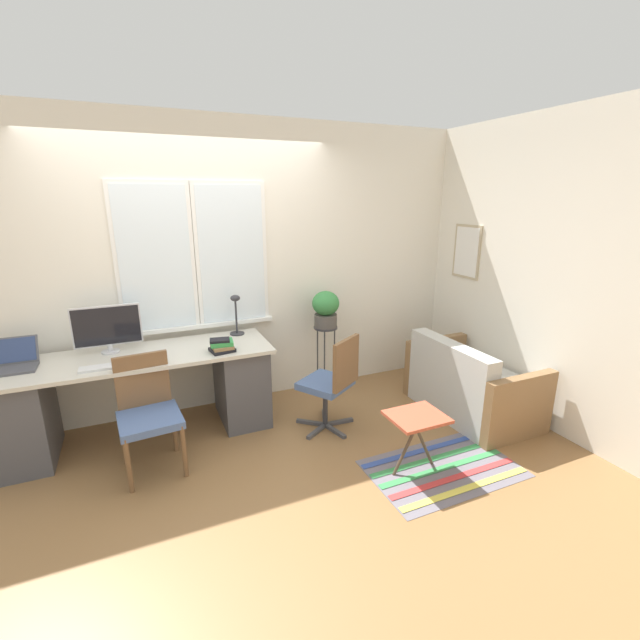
% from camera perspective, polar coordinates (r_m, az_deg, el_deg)
% --- Properties ---
extents(ground_plane, '(14.00, 14.00, 0.00)m').
position_cam_1_polar(ground_plane, '(3.86, -12.83, -15.53)').
color(ground_plane, olive).
extents(wall_back_with_window, '(9.00, 0.12, 2.70)m').
position_cam_1_polar(wall_back_with_window, '(4.12, -16.14, 6.43)').
color(wall_back_with_window, white).
rests_on(wall_back_with_window, ground_plane).
extents(wall_right_with_picture, '(0.08, 9.00, 2.70)m').
position_cam_1_polar(wall_right_with_picture, '(4.67, 21.37, 7.01)').
color(wall_right_with_picture, white).
rests_on(wall_right_with_picture, ground_plane).
extents(desk, '(2.18, 0.69, 0.75)m').
position_cam_1_polar(desk, '(3.95, -22.76, -9.07)').
color(desk, beige).
rests_on(desk, ground_plane).
extents(laptop, '(0.33, 0.31, 0.21)m').
position_cam_1_polar(laptop, '(3.97, -35.83, -4.65)').
color(laptop, '#4C4C51').
rests_on(laptop, desk).
extents(monitor, '(0.52, 0.14, 0.40)m').
position_cam_1_polar(monitor, '(3.91, -26.50, -0.92)').
color(monitor, silver).
rests_on(monitor, desk).
extents(keyboard, '(0.35, 0.11, 0.02)m').
position_cam_1_polar(keyboard, '(3.64, -26.82, -5.62)').
color(keyboard, silver).
rests_on(keyboard, desk).
extents(mouse, '(0.04, 0.06, 0.03)m').
position_cam_1_polar(mouse, '(3.63, -22.88, -5.06)').
color(mouse, slate).
rests_on(mouse, desk).
extents(desk_lamp, '(0.14, 0.14, 0.38)m').
position_cam_1_polar(desk_lamp, '(4.05, -11.16, 1.26)').
color(desk_lamp, '#2D2D33').
rests_on(desk_lamp, desk).
extents(book_stack, '(0.21, 0.19, 0.11)m').
position_cam_1_polar(book_stack, '(3.67, -12.97, -3.34)').
color(book_stack, black).
rests_on(book_stack, desk).
extents(desk_chair_wooden, '(0.47, 0.47, 0.87)m').
position_cam_1_polar(desk_chair_wooden, '(3.50, -21.94, -11.18)').
color(desk_chair_wooden, brown).
rests_on(desk_chair_wooden, ground_plane).
extents(office_chair_swivel, '(0.55, 0.56, 0.87)m').
position_cam_1_polar(office_chair_swivel, '(3.75, 1.60, -8.21)').
color(office_chair_swivel, '#47474C').
rests_on(office_chair_swivel, ground_plane).
extents(couch_loveseat, '(0.72, 1.19, 0.73)m').
position_cam_1_polar(couch_loveseat, '(4.35, 19.24, -8.42)').
color(couch_loveseat, beige).
rests_on(couch_loveseat, ground_plane).
extents(plant_stand, '(0.24, 0.24, 0.74)m').
position_cam_1_polar(plant_stand, '(4.36, 0.74, -2.23)').
color(plant_stand, '#333338').
rests_on(plant_stand, ground_plane).
extents(potted_plant, '(0.27, 0.27, 0.36)m').
position_cam_1_polar(potted_plant, '(4.28, 0.76, 1.62)').
color(potted_plant, '#514C47').
rests_on(potted_plant, plant_stand).
extents(floor_rug_striped, '(1.14, 0.71, 0.01)m').
position_cam_1_polar(floor_rug_striped, '(3.58, 16.07, -18.47)').
color(floor_rug_striped, slate).
rests_on(floor_rug_striped, ground_plane).
extents(folding_stool, '(0.41, 0.35, 0.46)m').
position_cam_1_polar(folding_stool, '(3.31, 12.74, -12.97)').
color(folding_stool, '#B24C33').
rests_on(folding_stool, ground_plane).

